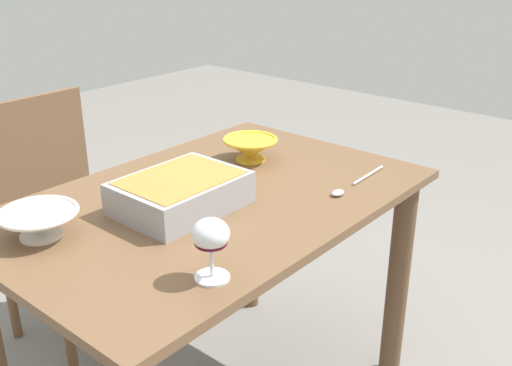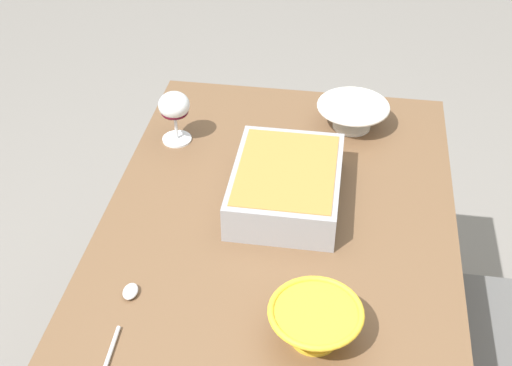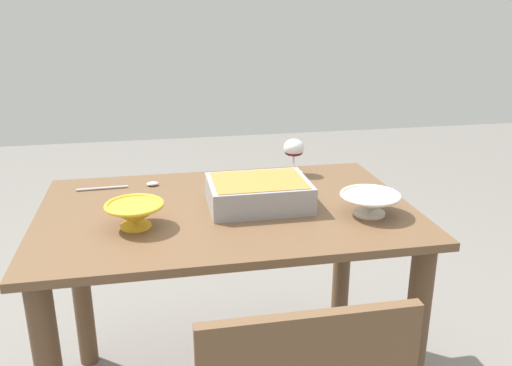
{
  "view_description": "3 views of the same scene",
  "coord_description": "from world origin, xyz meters",
  "px_view_note": "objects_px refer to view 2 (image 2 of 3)",
  "views": [
    {
      "loc": [
        -1.07,
        -1.07,
        1.44
      ],
      "look_at": [
        0.01,
        -0.15,
        0.85
      ],
      "focal_mm": 41.73,
      "sensor_mm": 36.0,
      "label": 1
    },
    {
      "loc": [
        1.13,
        0.12,
        1.79
      ],
      "look_at": [
        -0.07,
        -0.06,
        0.84
      ],
      "focal_mm": 48.37,
      "sensor_mm": 36.0,
      "label": 2
    },
    {
      "loc": [
        0.22,
        1.62,
        1.41
      ],
      "look_at": [
        -0.13,
        -0.14,
        0.79
      ],
      "focal_mm": 37.64,
      "sensor_mm": 36.0,
      "label": 3
    }
  ],
  "objects_px": {
    "casserole_dish": "(286,183)",
    "small_bowl": "(353,114)",
    "mixing_bowl": "(315,322)",
    "dining_table": "(275,280)",
    "wine_glass": "(174,109)",
    "serving_spoon": "(122,318)"
  },
  "relations": [
    {
      "from": "dining_table",
      "to": "mixing_bowl",
      "type": "distance_m",
      "value": 0.37
    },
    {
      "from": "wine_glass",
      "to": "mixing_bowl",
      "type": "bearing_deg",
      "value": 34.51
    },
    {
      "from": "casserole_dish",
      "to": "mixing_bowl",
      "type": "bearing_deg",
      "value": 14.11
    },
    {
      "from": "casserole_dish",
      "to": "mixing_bowl",
      "type": "height_order",
      "value": "casserole_dish"
    },
    {
      "from": "wine_glass",
      "to": "serving_spoon",
      "type": "relative_size",
      "value": 0.48
    },
    {
      "from": "serving_spoon",
      "to": "dining_table",
      "type": "bearing_deg",
      "value": 139.4
    },
    {
      "from": "mixing_bowl",
      "to": "wine_glass",
      "type": "bearing_deg",
      "value": -145.49
    },
    {
      "from": "dining_table",
      "to": "serving_spoon",
      "type": "height_order",
      "value": "serving_spoon"
    },
    {
      "from": "casserole_dish",
      "to": "mixing_bowl",
      "type": "distance_m",
      "value": 0.41
    },
    {
      "from": "dining_table",
      "to": "small_bowl",
      "type": "bearing_deg",
      "value": 161.5
    },
    {
      "from": "wine_glass",
      "to": "small_bowl",
      "type": "height_order",
      "value": "wine_glass"
    },
    {
      "from": "dining_table",
      "to": "casserole_dish",
      "type": "height_order",
      "value": "casserole_dish"
    },
    {
      "from": "small_bowl",
      "to": "serving_spoon",
      "type": "distance_m",
      "value": 0.84
    },
    {
      "from": "wine_glass",
      "to": "dining_table",
      "type": "bearing_deg",
      "value": 44.65
    },
    {
      "from": "casserole_dish",
      "to": "small_bowl",
      "type": "height_order",
      "value": "casserole_dish"
    },
    {
      "from": "serving_spoon",
      "to": "small_bowl",
      "type": "bearing_deg",
      "value": 151.23
    },
    {
      "from": "dining_table",
      "to": "casserole_dish",
      "type": "bearing_deg",
      "value": 175.77
    },
    {
      "from": "wine_glass",
      "to": "casserole_dish",
      "type": "xyz_separation_m",
      "value": [
        0.2,
        0.31,
        -0.05
      ]
    },
    {
      "from": "casserole_dish",
      "to": "small_bowl",
      "type": "relative_size",
      "value": 1.7
    },
    {
      "from": "mixing_bowl",
      "to": "serving_spoon",
      "type": "xyz_separation_m",
      "value": [
        0.01,
        -0.37,
        -0.04
      ]
    },
    {
      "from": "casserole_dish",
      "to": "serving_spoon",
      "type": "relative_size",
      "value": 1.13
    },
    {
      "from": "mixing_bowl",
      "to": "casserole_dish",
      "type": "bearing_deg",
      "value": -165.89
    }
  ]
}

